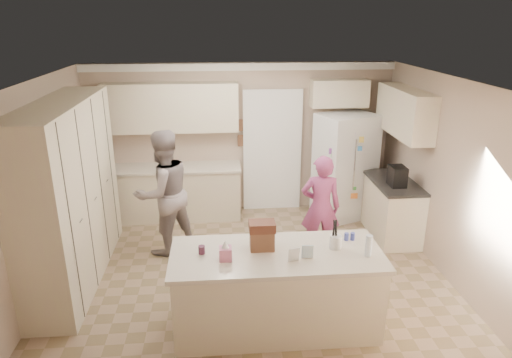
{
  "coord_description": "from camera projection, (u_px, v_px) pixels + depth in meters",
  "views": [
    {
      "loc": [
        -0.39,
        -5.39,
        3.31
      ],
      "look_at": [
        0.1,
        0.35,
        1.25
      ],
      "focal_mm": 32.0,
      "sensor_mm": 36.0,
      "label": 1
    }
  ],
  "objects": [
    {
      "name": "fridge_seam",
      "position": [
        351.0,
        173.0,
        7.42
      ],
      "size": [
        0.02,
        0.02,
        1.78
      ],
      "primitive_type": "cube",
      "color": "gray",
      "rests_on": "refrigerator"
    },
    {
      "name": "fridge_dispenser",
      "position": [
        338.0,
        159.0,
        7.31
      ],
      "size": [
        0.22,
        0.03,
        0.35
      ],
      "primitive_type": "cube",
      "color": "black",
      "rests_on": "refrigerator"
    },
    {
      "name": "refrigerator",
      "position": [
        345.0,
        167.0,
        7.75
      ],
      "size": [
        1.09,
        0.98,
        1.8
      ],
      "primitive_type": "cube",
      "rotation": [
        0.0,
        0.0,
        0.37
      ],
      "color": "white",
      "rests_on": "floor"
    },
    {
      "name": "back_countertop",
      "position": [
        174.0,
        168.0,
        7.68
      ],
      "size": [
        2.24,
        0.63,
        0.04
      ],
      "primitive_type": "cube",
      "color": "beige",
      "rests_on": "back_base_cab"
    },
    {
      "name": "over_fridge_cab",
      "position": [
        339.0,
        93.0,
        7.63
      ],
      "size": [
        0.95,
        0.35,
        0.45
      ],
      "primitive_type": "cube",
      "color": "beige",
      "rests_on": "wall_back"
    },
    {
      "name": "crown_back",
      "position": [
        240.0,
        67.0,
        7.48
      ],
      "size": [
        5.2,
        0.08,
        0.12
      ],
      "primitive_type": "cube",
      "color": "white",
      "rests_on": "wall_back"
    },
    {
      "name": "back_upper_cab",
      "position": [
        171.0,
        108.0,
        7.47
      ],
      "size": [
        2.2,
        0.35,
        0.8
      ],
      "primitive_type": "cube",
      "color": "beige",
      "rests_on": "wall_back"
    },
    {
      "name": "fridge_handle_l",
      "position": [
        348.0,
        165.0,
        7.35
      ],
      "size": [
        0.02,
        0.02,
        0.85
      ],
      "primitive_type": "cylinder",
      "color": "silver",
      "rests_on": "refrigerator"
    },
    {
      "name": "right_upper_cab",
      "position": [
        405.0,
        112.0,
        6.87
      ],
      "size": [
        0.35,
        1.5,
        0.7
      ],
      "primitive_type": "cube",
      "color": "beige",
      "rests_on": "wall_right"
    },
    {
      "name": "coffee_maker",
      "position": [
        397.0,
        176.0,
        6.78
      ],
      "size": [
        0.22,
        0.28,
        0.3
      ],
      "primitive_type": "cube",
      "color": "black",
      "rests_on": "right_countertop"
    },
    {
      "name": "utensil_crock",
      "position": [
        336.0,
        242.0,
        4.95
      ],
      "size": [
        0.13,
        0.13,
        0.15
      ],
      "primitive_type": "cylinder",
      "color": "white",
      "rests_on": "island_top"
    },
    {
      "name": "greeting_card_b",
      "position": [
        307.0,
        252.0,
        4.74
      ],
      "size": [
        0.12,
        0.05,
        0.16
      ],
      "primitive_type": "cube",
      "rotation": [
        0.15,
        0.0,
        -0.1
      ],
      "color": "silver",
      "rests_on": "island_top"
    },
    {
      "name": "right_base_cab",
      "position": [
        391.0,
        210.0,
        7.18
      ],
      "size": [
        0.6,
        1.2,
        0.88
      ],
      "primitive_type": "cube",
      "color": "beige",
      "rests_on": "floor"
    },
    {
      "name": "shaker_salt",
      "position": [
        346.0,
        237.0,
        5.14
      ],
      "size": [
        0.05,
        0.05,
        0.09
      ],
      "primitive_type": "cylinder",
      "color": "#3C47A2",
      "rests_on": "island_top"
    },
    {
      "name": "doorway_opening",
      "position": [
        272.0,
        152.0,
        8.04
      ],
      "size": [
        0.9,
        0.06,
        2.1
      ],
      "primitive_type": "cube",
      "color": "black",
      "rests_on": "floor"
    },
    {
      "name": "ceiling",
      "position": [
        250.0,
        80.0,
        5.33
      ],
      "size": [
        5.2,
        4.6,
        0.02
      ],
      "primitive_type": "cube",
      "color": "white",
      "rests_on": "wall_back"
    },
    {
      "name": "jam_jar",
      "position": [
        202.0,
        250.0,
        4.85
      ],
      "size": [
        0.07,
        0.07,
        0.09
      ],
      "primitive_type": "cylinder",
      "color": "#59263F",
      "rests_on": "island_top"
    },
    {
      "name": "fridge_handle_r",
      "position": [
        354.0,
        165.0,
        7.36
      ],
      "size": [
        0.02,
        0.02,
        0.85
      ],
      "primitive_type": "cylinder",
      "color": "silver",
      "rests_on": "refrigerator"
    },
    {
      "name": "dollhouse_body",
      "position": [
        262.0,
        240.0,
        4.93
      ],
      "size": [
        0.26,
        0.18,
        0.22
      ],
      "primitive_type": "cube",
      "color": "brown",
      "rests_on": "island_top"
    },
    {
      "name": "island_base",
      "position": [
        276.0,
        291.0,
        5.04
      ],
      "size": [
        2.2,
        0.9,
        0.88
      ],
      "primitive_type": "cube",
      "color": "beige",
      "rests_on": "floor"
    },
    {
      "name": "island_top",
      "position": [
        277.0,
        255.0,
        4.89
      ],
      "size": [
        2.28,
        0.96,
        0.05
      ],
      "primitive_type": "cube",
      "color": "beige",
      "rests_on": "island_base"
    },
    {
      "name": "wall_right",
      "position": [
        449.0,
        179.0,
        5.98
      ],
      "size": [
        0.02,
        4.6,
        2.6
      ],
      "primitive_type": "cube",
      "color": "tan",
      "rests_on": "ground"
    },
    {
      "name": "shaker_pepper",
      "position": [
        353.0,
        236.0,
        5.14
      ],
      "size": [
        0.05,
        0.05,
        0.09
      ],
      "primitive_type": "cylinder",
      "color": "#3C47A2",
      "rests_on": "island_top"
    },
    {
      "name": "floor",
      "position": [
        251.0,
        275.0,
        6.21
      ],
      "size": [
        5.2,
        4.6,
        0.02
      ],
      "primitive_type": "cube",
      "color": "#92775D",
      "rests_on": "ground"
    },
    {
      "name": "teen_boy",
      "position": [
        164.0,
        193.0,
        6.54
      ],
      "size": [
        1.13,
        1.09,
        1.84
      ],
      "primitive_type": "imported",
      "rotation": [
        0.0,
        0.0,
        3.77
      ],
      "color": "#9B9593",
      "rests_on": "floor"
    },
    {
      "name": "wall_left",
      "position": [
        37.0,
        191.0,
        5.56
      ],
      "size": [
        0.02,
        4.6,
        2.6
      ],
      "primitive_type": "cube",
      "color": "tan",
      "rests_on": "ground"
    },
    {
      "name": "dollhouse_roof",
      "position": [
        262.0,
        226.0,
        4.87
      ],
      "size": [
        0.28,
        0.2,
        0.1
      ],
      "primitive_type": "cube",
      "color": "#592D1E",
      "rests_on": "dollhouse_body"
    },
    {
      "name": "water_bottle",
      "position": [
        369.0,
        246.0,
        4.78
      ],
      "size": [
        0.07,
        0.07,
        0.24
      ],
      "primitive_type": "cylinder",
      "color": "silver",
      "rests_on": "island_top"
    },
    {
      "name": "fridge_magnets",
      "position": [
        351.0,
        174.0,
        7.41
      ],
      "size": [
        0.76,
        0.02,
        1.44
      ],
      "primitive_type": null,
      "color": "tan",
      "rests_on": "refrigerator"
    },
    {
      "name": "right_countertop",
      "position": [
        394.0,
        182.0,
        7.03
      ],
      "size": [
        0.63,
        1.24,
        0.04
      ],
      "primitive_type": "cube",
      "color": "#2D2B28",
      "rests_on": "right_base_cab"
    },
    {
      "name": "tissue_box",
      "position": [
        225.0,
        254.0,
        4.72
      ],
      "size": [
        0.13,
        0.13,
        0.14
      ],
      "primitive_type": "cube",
      "color": "#CC6C92",
      "rests_on": "island_top"
    },
    {
      "name": "tissue_plume",
      "position": [
        225.0,
        244.0,
        4.68
      ],
      "size": [
        0.08,
        0.08,
        0.08
      ],
      "primitive_type": "cone",
      "color": "white",
      "rests_on": "tissue_box"
    },
    {
      "name": "back_base_cab",
      "position": [
        176.0,
        193.0,
        7.84
      ],
      "size": [
        2.2,
        0.6,
        0.88
      ],
      "primitive_type": "cube",
      "color": "beige",
      "rests_on": "floor"
    },
    {
      "name": "greeting_card_a",
      "position": [
        294.0,
        255.0,
        4.68
      ],
      "size": [
        0.12,
        0.06,
        0.16
      ],
      "primitive_type": "cube",
      "rotation": [
        0.15,
        0.0,
        0.2
      ],
      "color": "white",
      "rests_on": "island_top"
    },
    {
      "name": "wall_back",
      "position": [
        241.0,
        139.0,
        7.94
      ],
      "size": [
        5.2,
        0.02,
        2.6
      ],
      "primitive_type": "cube",
      "color": "tan",
      "rests_on": "ground"
    },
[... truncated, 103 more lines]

